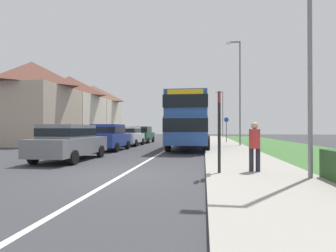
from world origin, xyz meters
TOP-DOWN VIEW (x-y plane):
  - ground_plane at (0.00, 0.00)m, footprint 120.00×120.00m
  - lane_marking_centre at (0.00, 8.00)m, footprint 0.14×60.00m
  - pavement_near_side at (4.20, 6.00)m, footprint 3.20×68.00m
  - grass_verge_seaward at (8.50, 6.00)m, footprint 6.00×68.00m
  - double_decker_bus at (1.51, 11.66)m, footprint 2.80×9.86m
  - parked_car_grey at (-3.54, 3.48)m, footprint 1.95×4.59m
  - parked_car_blue at (-3.68, 9.01)m, footprint 1.99×3.98m
  - parked_car_white at (-3.70, 13.85)m, footprint 1.95×3.93m
  - parked_car_dark_green at (-3.68, 18.73)m, footprint 1.89×4.27m
  - pedestrian_at_stop at (4.11, 0.65)m, footprint 0.34×0.34m
  - bus_stop_sign at (3.00, 0.26)m, footprint 0.09×0.52m
  - cycle_route_sign at (4.69, 18.17)m, footprint 0.44×0.08m
  - street_lamp_near at (5.33, -0.24)m, footprint 1.14×0.20m
  - street_lamp_mid at (5.30, 13.79)m, footprint 1.14×0.20m
  - street_lamp_far at (5.17, 31.63)m, footprint 1.14×0.20m
  - house_terrace_far_side at (-12.56, 20.43)m, footprint 6.36×19.70m

SIDE VIEW (x-z plane):
  - ground_plane at x=0.00m, z-range 0.00..0.00m
  - lane_marking_centre at x=0.00m, z-range 0.00..0.01m
  - grass_verge_seaward at x=8.50m, z-range 0.00..0.08m
  - pavement_near_side at x=4.20m, z-range 0.00..0.12m
  - parked_car_white at x=-3.70m, z-range 0.08..1.70m
  - parked_car_grey at x=-3.54m, z-range 0.08..1.72m
  - parked_car_dark_green at x=-3.68m, z-range 0.08..1.74m
  - parked_car_blue at x=-3.68m, z-range 0.08..1.81m
  - pedestrian_at_stop at x=4.11m, z-range 0.14..1.81m
  - cycle_route_sign at x=4.69m, z-range 0.17..2.69m
  - bus_stop_sign at x=3.00m, z-range 0.24..2.84m
  - double_decker_bus at x=1.51m, z-range 0.29..3.99m
  - house_terrace_far_side at x=-12.56m, z-range 0.00..7.38m
  - street_lamp_far at x=5.17m, z-range 0.54..7.36m
  - street_lamp_near at x=5.33m, z-range 0.56..8.70m
  - street_lamp_mid at x=5.30m, z-range 0.56..8.97m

